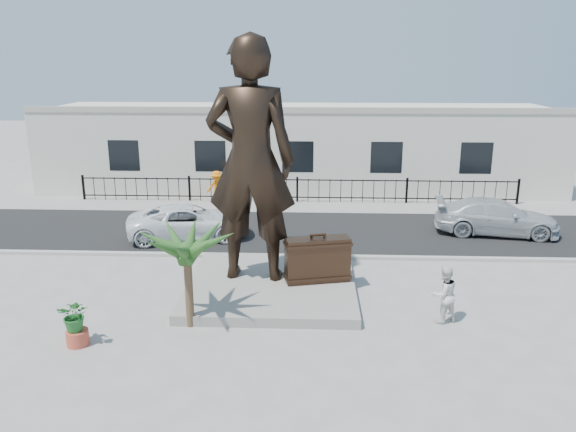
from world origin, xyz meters
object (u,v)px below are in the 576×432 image
(statue, at_px, (251,161))
(tourist, at_px, (444,294))
(suitcase, at_px, (317,260))
(car_white, at_px, (189,222))

(statue, distance_m, tourist, 6.83)
(statue, height_order, suitcase, statue)
(suitcase, relative_size, tourist, 1.22)
(suitcase, distance_m, tourist, 4.05)
(statue, bearing_deg, suitcase, 174.77)
(suitcase, xyz_separation_m, tourist, (3.45, -2.10, -0.19))
(car_white, bearing_deg, suitcase, -146.47)
(statue, bearing_deg, tourist, 159.48)
(tourist, bearing_deg, car_white, -62.49)
(statue, xyz_separation_m, car_white, (-3.07, 4.74, -3.35))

